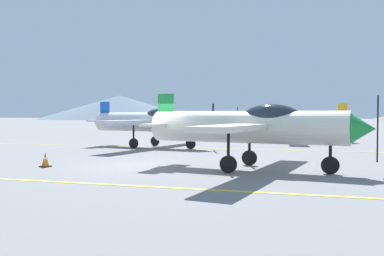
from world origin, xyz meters
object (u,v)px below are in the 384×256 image
(airplane_mid, at_px, (152,121))
(car_sedan, at_px, (248,126))
(airplane_far, at_px, (292,120))
(traffic_cone_front, at_px, (45,160))
(airplane_near, at_px, (254,126))

(airplane_mid, bearing_deg, car_sedan, 80.86)
(airplane_far, xyz_separation_m, traffic_cone_front, (-8.41, -19.33, -1.35))
(airplane_mid, bearing_deg, airplane_far, 47.78)
(airplane_near, distance_m, traffic_cone_front, 8.22)
(airplane_mid, height_order, traffic_cone_front, airplane_mid)
(airplane_far, distance_m, traffic_cone_front, 21.13)
(airplane_near, xyz_separation_m, car_sedan, (-4.60, 27.98, -0.79))
(airplane_near, height_order, traffic_cone_front, airplane_near)
(airplane_far, bearing_deg, airplane_mid, -132.22)
(airplane_mid, bearing_deg, traffic_cone_front, -91.71)
(traffic_cone_front, bearing_deg, airplane_far, 66.49)
(car_sedan, height_order, traffic_cone_front, car_sedan)
(airplane_mid, distance_m, traffic_cone_front, 10.50)
(airplane_far, bearing_deg, airplane_near, -91.39)
(airplane_near, bearing_deg, car_sedan, 99.34)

